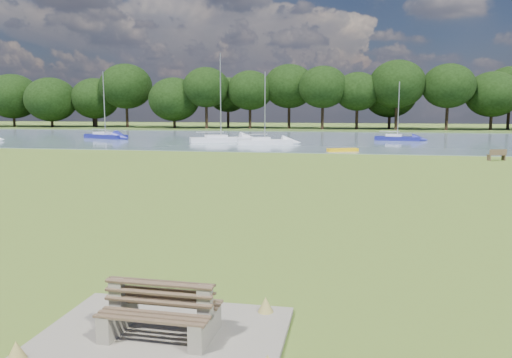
% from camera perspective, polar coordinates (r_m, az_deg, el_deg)
% --- Properties ---
extents(ground, '(220.00, 220.00, 0.00)m').
position_cam_1_polar(ground, '(22.23, 2.49, -2.14)').
color(ground, olive).
extents(river, '(220.00, 40.00, 0.10)m').
position_cam_1_polar(river, '(63.85, 7.90, 4.51)').
color(river, slate).
rests_on(river, ground).
extents(far_bank, '(220.00, 20.00, 0.40)m').
position_cam_1_polar(far_bank, '(93.79, 8.82, 5.63)').
color(far_bank, '#4C6626').
rests_on(far_bank, ground).
extents(concrete_pad, '(4.20, 3.20, 0.10)m').
position_cam_1_polar(concrete_pad, '(9.14, -10.76, -17.38)').
color(concrete_pad, gray).
rests_on(concrete_pad, ground).
extents(bench_pair, '(1.94, 1.18, 1.03)m').
position_cam_1_polar(bench_pair, '(8.95, -10.84, -14.67)').
color(bench_pair, gray).
rests_on(bench_pair, concrete_pad).
extents(riverbank_bench, '(1.47, 0.86, 0.87)m').
position_cam_1_polar(riverbank_bench, '(41.91, 25.83, 2.50)').
color(riverbank_bench, brown).
rests_on(riverbank_bench, ground).
extents(kayak, '(2.86, 1.73, 0.28)m').
position_cam_1_polar(kayak, '(45.82, 9.87, 3.30)').
color(kayak, '#F1B60B').
rests_on(kayak, river).
extents(tree_line, '(124.95, 9.54, 11.54)m').
position_cam_1_polar(tree_line, '(90.57, 2.78, 9.96)').
color(tree_line, black).
rests_on(tree_line, far_bank).
extents(sailboat_0, '(6.14, 3.32, 7.71)m').
position_cam_1_polar(sailboat_0, '(53.99, 0.94, 4.47)').
color(sailboat_0, white).
rests_on(sailboat_0, river).
extents(sailboat_1, '(5.42, 2.31, 6.98)m').
position_cam_1_polar(sailboat_1, '(62.53, 15.80, 4.67)').
color(sailboat_1, navy).
rests_on(sailboat_1, river).
extents(sailboat_4, '(6.76, 4.45, 8.45)m').
position_cam_1_polar(sailboat_4, '(67.18, -16.86, 4.87)').
color(sailboat_4, navy).
rests_on(sailboat_4, river).
extents(sailboat_5, '(7.23, 4.68, 10.07)m').
position_cam_1_polar(sailboat_5, '(57.76, -4.11, 4.73)').
color(sailboat_5, white).
rests_on(sailboat_5, river).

